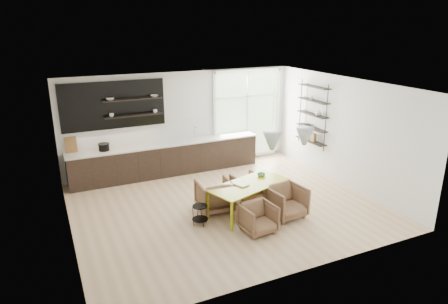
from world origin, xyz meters
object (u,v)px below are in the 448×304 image
Objects in this scene: dining_table at (249,186)px; armchair_back_right at (246,186)px; armchair_back_left at (215,196)px; armchair_front_left at (258,218)px; armchair_front_right at (286,201)px; wire_stool at (200,212)px.

dining_table reaches higher than armchair_back_right.
dining_table is 2.61× the size of armchair_back_left.
armchair_front_right reaches higher than armchair_front_left.
armchair_front_right is 1.79× the size of wire_stool.
dining_table is 4.70× the size of wire_stool.
armchair_front_right is at bearing 147.83° from armchair_back_left.
wire_stool is at bearing 161.24° from armchair_front_right.
armchair_front_right reaches higher than armchair_back_right.
wire_stool is at bearing 21.20° from armchair_back_right.
armchair_front_right is at bearing 16.49° from armchair_front_left.
armchair_front_right is (0.32, -1.30, 0.06)m from armchair_back_right.
armchair_back_right is at bearing 98.52° from armchair_front_right.
armchair_back_right is 1.81m from wire_stool.
armchair_back_left reaches higher than armchair_front_right.
armchair_front_left is at bearing 111.03° from armchair_back_left.
armchair_back_right reaches higher than wire_stool.
armchair_back_left is at bearing 129.49° from dining_table.
dining_table is at bearing 58.53° from armchair_back_right.
armchair_back_right is 1.77m from armchair_front_left.
armchair_front_left is 0.86× the size of armchair_front_right.
armchair_front_right reaches higher than wire_stool.
armchair_back_right is at bearing 65.42° from armchair_front_left.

